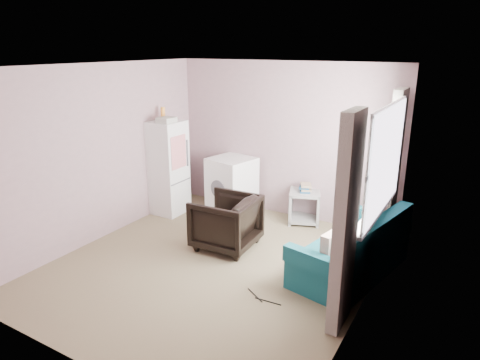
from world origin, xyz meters
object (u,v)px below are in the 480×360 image
object	(u,v)px
armchair	(226,220)
side_table	(304,204)
fridge	(167,167)
washing_machine	(232,184)
sofa	(355,253)

from	to	relation	value
armchair	side_table	world-z (taller)	armchair
fridge	side_table	distance (m)	2.33
washing_machine	sofa	bearing A→B (deg)	-11.97
washing_machine	side_table	distance (m)	1.28
fridge	washing_machine	distance (m)	1.11
sofa	armchair	bearing A→B (deg)	-163.16
sofa	washing_machine	bearing A→B (deg)	168.17
side_table	washing_machine	bearing A→B (deg)	-172.72
washing_machine	sofa	xyz separation A→B (m)	(2.41, -1.06, -0.20)
fridge	sofa	size ratio (longest dim) A/B	0.94
washing_machine	side_table	bearing A→B (deg)	19.10
fridge	washing_machine	world-z (taller)	fridge
fridge	side_table	xyz separation A→B (m)	(2.16, 0.73, -0.49)
sofa	side_table	bearing A→B (deg)	145.26
side_table	armchair	bearing A→B (deg)	-114.14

